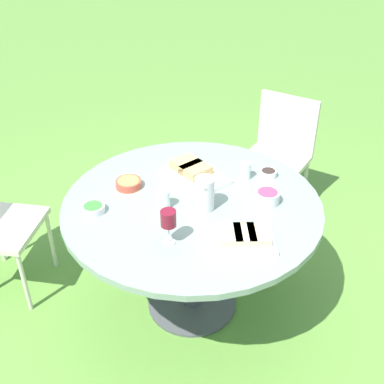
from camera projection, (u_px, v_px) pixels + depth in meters
name	position (u px, v px, depth m)	size (l,w,h in m)	color
ground_plane	(192.00, 303.00, 2.95)	(40.00, 40.00, 0.00)	#5B8C38
dining_table	(192.00, 217.00, 2.59)	(1.37, 1.37, 0.75)	#4C4C51
chair_near_left	(279.00, 148.00, 3.52)	(0.58, 0.59, 0.89)	beige
water_pitcher	(205.00, 194.00, 2.43)	(0.11, 0.10, 0.18)	silver
wine_glass	(168.00, 220.00, 2.17)	(0.07, 0.07, 0.18)	silver
platter_bread_main	(193.00, 171.00, 2.74)	(0.43, 0.42, 0.07)	white
platter_charcuterie	(245.00, 237.00, 2.24)	(0.24, 0.30, 0.06)	white
bowl_fries	(129.00, 183.00, 2.64)	(0.14, 0.14, 0.04)	#B74733
bowl_salad	(93.00, 208.00, 2.44)	(0.12, 0.12, 0.04)	silver
bowl_olives	(268.00, 173.00, 2.73)	(0.10, 0.10, 0.04)	white
bowl_dip_red	(267.00, 196.00, 2.51)	(0.13, 0.13, 0.07)	silver
cup_water_near	(245.00, 171.00, 2.70)	(0.06, 0.06, 0.10)	silver
cup_water_far	(164.00, 199.00, 2.46)	(0.07, 0.07, 0.10)	silver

